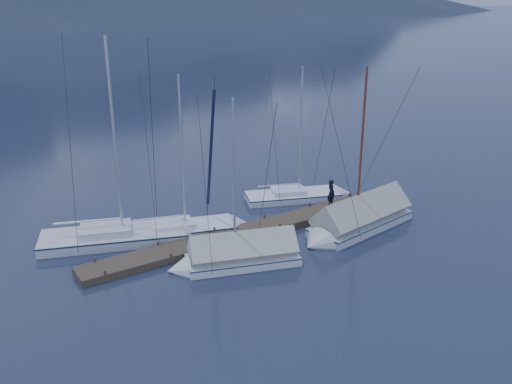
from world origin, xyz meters
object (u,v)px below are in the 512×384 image
sailboat_open_right (306,196)px  sailboat_covered_near (355,222)px  person (331,193)px  sailboat_covered_far (233,257)px  sailboat_open_left (135,236)px  sailboat_open_mid (195,229)px

sailboat_open_right → sailboat_covered_near: sailboat_covered_near is taller
sailboat_open_right → person: sailboat_open_right is taller
sailboat_covered_near → person: sailboat_covered_near is taller
sailboat_covered_far → sailboat_covered_near: bearing=-1.0°
sailboat_open_left → person: sailboat_open_left is taller
sailboat_open_right → person: bearing=-94.2°
sailboat_open_left → sailboat_covered_far: (2.63, -4.90, 0.22)m
sailboat_open_mid → sailboat_open_right: size_ratio=1.03×
sailboat_open_mid → sailboat_covered_far: sailboat_open_mid is taller
sailboat_open_mid → person: bearing=-12.6°
sailboat_open_left → sailboat_covered_far: bearing=-61.8°
sailboat_open_left → sailboat_covered_near: (9.80, -5.02, 0.27)m
sailboat_open_mid → sailboat_open_right: 7.76m
sailboat_open_right → sailboat_covered_far: bearing=-148.6°
sailboat_open_left → sailboat_covered_near: bearing=-27.1°
sailboat_covered_near → sailboat_covered_far: bearing=179.0°
sailboat_open_right → sailboat_open_left: bearing=179.8°
sailboat_open_left → sailboat_open_mid: 2.97m
sailboat_open_right → sailboat_covered_far: sailboat_open_right is taller
sailboat_open_right → sailboat_covered_far: size_ratio=1.03×
sailboat_covered_far → sailboat_open_left: bearing=118.2°
sailboat_open_left → sailboat_covered_far: sailboat_open_left is taller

